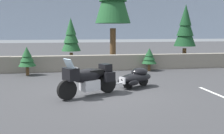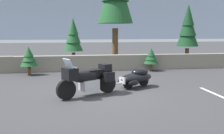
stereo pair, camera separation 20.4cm
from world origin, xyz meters
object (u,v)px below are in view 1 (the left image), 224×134
Objects in this scene: pine_tree_far_right at (185,28)px; touring_motorcycle at (88,78)px; pine_tree_secondary at (71,36)px; car_shaped_trailer at (136,77)px.

touring_motorcycle is at bearing -134.72° from pine_tree_far_right.
touring_motorcycle is at bearing -87.48° from pine_tree_secondary.
pine_tree_secondary reaches higher than touring_motorcycle.
car_shaped_trailer is 7.09m from pine_tree_secondary.
car_shaped_trailer is 7.63m from pine_tree_far_right.
pine_tree_secondary is 0.78× the size of pine_tree_far_right.
pine_tree_far_right reaches higher than touring_motorcycle.
pine_tree_far_right reaches higher than car_shaped_trailer.
pine_tree_secondary is (-2.31, 6.54, 1.45)m from car_shaped_trailer.
pine_tree_far_right is (6.68, 6.74, 1.77)m from touring_motorcycle.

